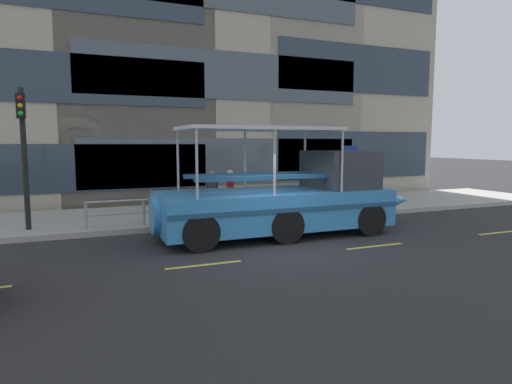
% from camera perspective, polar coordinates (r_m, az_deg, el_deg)
% --- Properties ---
extents(ground_plane, '(120.00, 120.00, 0.00)m').
position_cam_1_polar(ground_plane, '(12.01, 2.88, -7.02)').
color(ground_plane, '#2B2B2D').
extents(sidewalk, '(32.00, 4.80, 0.18)m').
position_cam_1_polar(sidewalk, '(17.13, -5.12, -2.67)').
color(sidewalk, '#A8A59E').
rests_on(sidewalk, ground_plane).
extents(curb_edge, '(32.00, 0.18, 0.18)m').
position_cam_1_polar(curb_edge, '(14.80, -2.25, -4.09)').
color(curb_edge, '#B2ADA3').
rests_on(curb_edge, ground_plane).
extents(lane_centreline, '(25.80, 0.12, 0.01)m').
position_cam_1_polar(lane_centreline, '(11.04, 5.37, -8.23)').
color(lane_centreline, '#DBD64C').
rests_on(lane_centreline, ground_plane).
extents(curb_guardrail, '(10.45, 0.09, 0.85)m').
position_cam_1_polar(curb_guardrail, '(15.13, -1.52, -1.33)').
color(curb_guardrail, '#9EA0A8').
rests_on(curb_guardrail, sidewalk).
extents(traffic_light_pole, '(0.24, 0.46, 4.24)m').
position_cam_1_polar(traffic_light_pole, '(14.65, -28.30, 5.49)').
color(traffic_light_pole, black).
rests_on(traffic_light_pole, sidewalk).
extents(parking_sign, '(0.60, 0.12, 2.52)m').
position_cam_1_polar(parking_sign, '(17.74, 12.22, 3.38)').
color(parking_sign, '#4C4F54').
rests_on(parking_sign, sidewalk).
extents(duck_tour_boat, '(8.79, 2.64, 3.27)m').
position_cam_1_polar(duck_tour_boat, '(13.36, 4.52, -0.96)').
color(duck_tour_boat, '#388CD1').
rests_on(duck_tour_boat, ground_plane).
extents(pedestrian_near_bow, '(0.45, 0.32, 1.73)m').
position_cam_1_polar(pedestrian_near_bow, '(17.88, 8.24, 1.34)').
color(pedestrian_near_bow, black).
rests_on(pedestrian_near_bow, sidewalk).
extents(pedestrian_mid_left, '(0.23, 0.48, 1.66)m').
position_cam_1_polar(pedestrian_mid_left, '(15.72, -3.43, 0.55)').
color(pedestrian_mid_left, black).
rests_on(pedestrian_mid_left, sidewalk).
extents(pedestrian_mid_right, '(0.47, 0.22, 1.62)m').
position_cam_1_polar(pedestrian_mid_right, '(15.79, -5.83, 0.46)').
color(pedestrian_mid_right, '#1E2338').
rests_on(pedestrian_mid_right, sidewalk).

